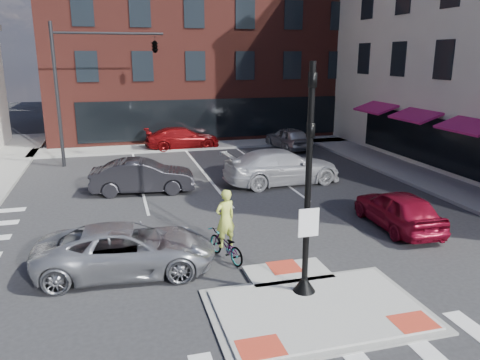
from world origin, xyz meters
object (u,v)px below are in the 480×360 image
object	(u,v)px
red_sedan	(398,209)
bg_car_silver	(288,138)
silver_suv	(127,249)
cyclist	(225,237)
bg_car_red	(182,138)
bg_car_dark	(143,176)
white_pickup	(282,167)

from	to	relation	value
red_sedan	bg_car_silver	world-z (taller)	bg_car_silver
silver_suv	red_sedan	size ratio (longest dim) A/B	1.22
bg_car_silver	cyclist	distance (m)	18.42
bg_car_red	cyclist	world-z (taller)	cyclist
bg_car_red	silver_suv	bearing A→B (deg)	164.87
bg_car_silver	red_sedan	bearing A→B (deg)	77.11
silver_suv	bg_car_silver	world-z (taller)	bg_car_silver
bg_car_dark	bg_car_red	world-z (taller)	bg_car_dark
bg_car_dark	red_sedan	bearing A→B (deg)	-123.19
bg_car_red	red_sedan	bearing A→B (deg)	-164.36
white_pickup	bg_car_silver	bearing A→B (deg)	-27.33
red_sedan	bg_car_silver	distance (m)	15.44
red_sedan	cyclist	bearing A→B (deg)	10.75
bg_car_dark	cyclist	xyz separation A→B (m)	(1.96, -8.27, -0.01)
bg_car_red	cyclist	size ratio (longest dim) A/B	2.19
silver_suv	cyclist	bearing A→B (deg)	-84.12
white_pickup	bg_car_dark	bearing A→B (deg)	83.90
silver_suv	red_sedan	distance (m)	9.88
white_pickup	bg_car_silver	world-z (taller)	white_pickup
cyclist	silver_suv	bearing A→B (deg)	-17.78
bg_car_red	bg_car_silver	bearing A→B (deg)	-107.40
bg_car_dark	bg_car_red	distance (m)	10.64
red_sedan	bg_car_dark	distance (m)	11.37
red_sedan	white_pickup	size ratio (longest dim) A/B	0.72
red_sedan	bg_car_red	distance (m)	18.15
bg_car_dark	cyclist	world-z (taller)	cyclist
red_sedan	white_pickup	world-z (taller)	white_pickup
silver_suv	bg_car_dark	xyz separation A→B (m)	(1.04, 8.34, 0.06)
bg_car_silver	cyclist	xyz separation A→B (m)	(-8.41, -16.39, 0.02)
white_pickup	cyclist	xyz separation A→B (m)	(-4.86, -8.05, -0.08)
silver_suv	bg_car_silver	bearing A→B (deg)	-30.24
silver_suv	cyclist	distance (m)	3.00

